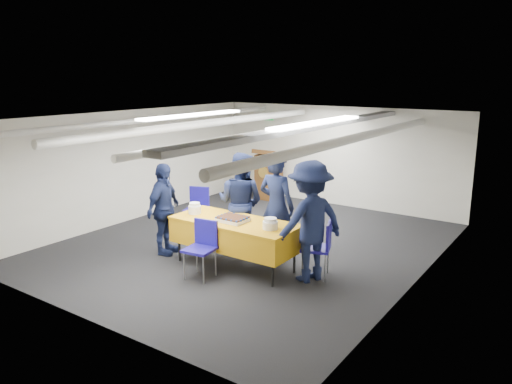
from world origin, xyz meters
TOP-DOWN VIEW (x-y plane):
  - ground at (0.00, 0.00)m, footprint 7.00×7.00m
  - room_shell at (0.09, 0.41)m, footprint 6.00×7.00m
  - serving_table at (0.42, -1.02)m, footprint 2.06×0.87m
  - sheet_cake at (0.42, -1.07)m, footprint 0.47×0.36m
  - plate_stack_left at (-0.36, -1.07)m, footprint 0.21×0.21m
  - plate_stack_right at (1.12, -1.07)m, footprint 0.23×0.23m
  - podium at (-1.60, 3.05)m, footprint 0.62×0.53m
  - chair_near at (0.25, -1.59)m, footprint 0.47×0.47m
  - chair_right at (1.74, -0.61)m, footprint 0.54×0.54m
  - chair_left at (-1.31, 0.07)m, footprint 0.53×0.53m
  - sailor_a at (0.73, -0.27)m, footprint 0.65×0.43m
  - sailor_b at (0.05, -0.36)m, footprint 0.94×0.78m
  - sailor_c at (-0.94, -1.21)m, footprint 0.60×0.99m
  - sailor_d at (1.63, -0.79)m, footprint 1.10×1.34m

SIDE VIEW (x-z plane):
  - ground at x=0.00m, z-range 0.00..0.00m
  - chair_near at x=0.25m, z-range 0.10..0.97m
  - chair_right at x=1.74m, z-range 0.10..0.97m
  - chair_left at x=-1.31m, z-range 0.10..0.97m
  - serving_table at x=0.42m, z-range 0.17..0.94m
  - podium at x=-1.60m, z-range -0.01..1.24m
  - sailor_c at x=-0.94m, z-range 0.00..1.57m
  - sheet_cake at x=0.42m, z-range 0.77..0.85m
  - plate_stack_right at x=1.12m, z-range 0.76..0.93m
  - plate_stack_left at x=-0.36m, z-range 0.76..0.95m
  - sailor_b at x=0.05m, z-range 0.00..1.73m
  - sailor_a at x=0.73m, z-range 0.00..1.76m
  - sailor_d at x=1.63m, z-range 0.00..1.81m
  - room_shell at x=0.09m, z-range 0.66..2.96m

